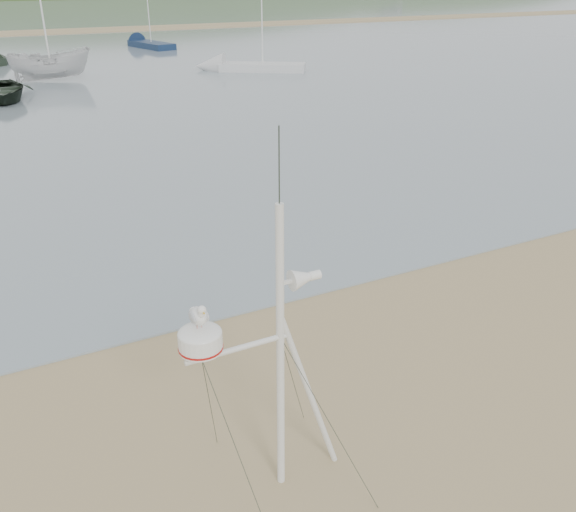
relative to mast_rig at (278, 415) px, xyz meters
name	(u,v)px	position (x,y,z in m)	size (l,w,h in m)	color
hill_ridge	(20,54)	(17.09, 235.12, -20.80)	(620.00, 180.00, 80.00)	#233816
mast_rig	(278,415)	(0.00, 0.00, 0.00)	(2.03, 2.16, 4.57)	silver
boat_white	(46,39)	(2.26, 34.86, 1.31)	(1.78, 1.83, 4.74)	silver
sailboat_white_near	(233,67)	(13.52, 33.62, -0.80)	(7.12, 5.50, 7.28)	silver
sailboat_blue_far	(141,43)	(12.10, 51.36, -0.80)	(3.31, 7.40, 7.14)	#122240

